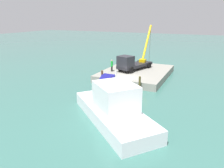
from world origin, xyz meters
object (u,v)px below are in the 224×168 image
(crane_truck, at_px, (132,62))
(salvaged_car, at_px, (104,86))
(moored_yacht, at_px, (106,107))
(dock_worker, at_px, (112,65))

(crane_truck, height_order, salvaged_car, crane_truck)
(crane_truck, distance_m, moored_yacht, 14.81)
(crane_truck, bearing_deg, moored_yacht, 9.80)
(crane_truck, relative_size, dock_worker, 5.33)
(crane_truck, xyz_separation_m, salvaged_car, (8.32, -0.90, -1.70))
(crane_truck, height_order, dock_worker, crane_truck)
(salvaged_car, bearing_deg, moored_yacht, 28.87)
(dock_worker, distance_m, moored_yacht, 13.54)
(dock_worker, distance_m, salvaged_car, 6.64)
(salvaged_car, bearing_deg, crane_truck, 173.81)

